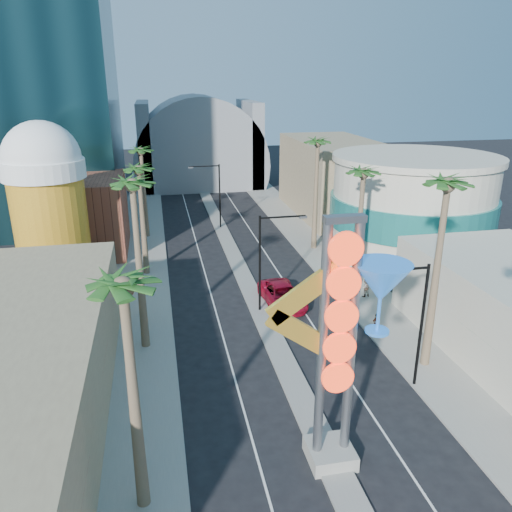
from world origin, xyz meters
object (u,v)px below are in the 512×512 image
at_px(neon_sign, 355,327).
at_px(pedestrian_a, 376,323).
at_px(pedestrian_b, 365,287).
at_px(red_pickup, 282,295).

xyz_separation_m(neon_sign, pedestrian_a, (6.73, 11.56, -6.39)).
height_order(pedestrian_a, pedestrian_b, pedestrian_b).
xyz_separation_m(neon_sign, red_pickup, (1.29, 17.89, -6.45)).
height_order(neon_sign, pedestrian_a, neon_sign).
distance_m(neon_sign, pedestrian_b, 20.67).
height_order(neon_sign, pedestrian_b, neon_sign).
relative_size(neon_sign, pedestrian_b, 7.40).
distance_m(red_pickup, pedestrian_a, 8.35).
relative_size(red_pickup, pedestrian_a, 4.02).
relative_size(red_pickup, pedestrian_b, 3.63).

